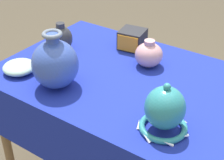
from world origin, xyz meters
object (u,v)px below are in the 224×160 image
vase_dome_bell (165,111)px  bowl_shallow_celadon (19,67)px  jar_round_rose (149,54)px  jar_round_charcoal (61,38)px  vase_tall_bulbous (55,64)px  mosaic_tile_box (132,39)px

vase_dome_bell → bowl_shallow_celadon: (-0.73, -0.01, -0.06)m
jar_round_rose → jar_round_charcoal: 0.45m
vase_tall_bulbous → jar_round_rose: 0.45m
jar_round_rose → vase_dome_bell: bearing=-54.1°
vase_tall_bulbous → jar_round_rose: (0.24, 0.37, -0.05)m
mosaic_tile_box → jar_round_rose: bearing=-44.0°
vase_tall_bulbous → jar_round_charcoal: size_ratio=1.69×
vase_tall_bulbous → jar_round_rose: bearing=57.4°
jar_round_charcoal → bowl_shallow_celadon: (-0.02, -0.27, -0.04)m
vase_dome_bell → bowl_shallow_celadon: 0.73m
jar_round_rose → vase_tall_bulbous: bearing=-122.6°
vase_dome_bell → vase_tall_bulbous: bearing=179.9°
mosaic_tile_box → bowl_shallow_celadon: size_ratio=0.94×
mosaic_tile_box → bowl_shallow_celadon: mosaic_tile_box is taller
vase_dome_bell → mosaic_tile_box: size_ratio=1.43×
vase_dome_bell → bowl_shallow_celadon: bearing=-179.1°
jar_round_charcoal → mosaic_tile_box: bearing=38.5°
vase_tall_bulbous → jar_round_charcoal: vase_tall_bulbous is taller
mosaic_tile_box → vase_tall_bulbous: bearing=-107.7°
jar_round_rose → jar_round_charcoal: jar_round_charcoal is taller
jar_round_rose → jar_round_charcoal: bearing=-166.1°
vase_dome_bell → jar_round_charcoal: 0.76m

